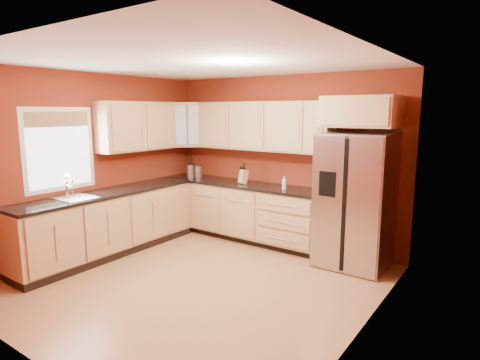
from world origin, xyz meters
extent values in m
plane|color=#AB7442|center=(0.00, 0.00, 0.00)|extent=(4.00, 4.00, 0.00)
plane|color=white|center=(0.00, 0.00, 2.60)|extent=(4.00, 4.00, 0.00)
cube|color=maroon|center=(0.00, 2.00, 1.30)|extent=(4.00, 0.04, 2.60)
cube|color=maroon|center=(0.00, -2.00, 1.30)|extent=(4.00, 0.04, 2.60)
cube|color=maroon|center=(-2.00, 0.00, 1.30)|extent=(0.04, 4.00, 2.60)
cube|color=maroon|center=(2.00, 0.00, 1.30)|extent=(0.04, 4.00, 2.60)
cube|color=tan|center=(-0.55, 1.70, 0.44)|extent=(2.90, 0.60, 0.88)
cube|color=tan|center=(-1.70, 0.00, 0.44)|extent=(0.60, 2.80, 0.88)
cube|color=black|center=(-0.55, 1.69, 0.90)|extent=(2.90, 0.62, 0.04)
cube|color=black|center=(-1.69, 0.00, 0.90)|extent=(0.62, 2.80, 0.04)
cube|color=tan|center=(-0.25, 1.83, 1.83)|extent=(2.30, 0.33, 0.75)
cube|color=tan|center=(-1.83, 0.72, 1.83)|extent=(0.33, 1.35, 0.75)
cube|color=tan|center=(-1.67, 1.67, 1.83)|extent=(0.67, 0.67, 0.75)
cube|color=tan|center=(1.35, 1.70, 2.05)|extent=(0.92, 0.60, 0.40)
cube|color=silver|center=(1.35, 1.62, 0.89)|extent=(0.90, 0.75, 1.78)
cube|color=white|center=(-1.98, -0.50, 1.55)|extent=(0.03, 0.90, 1.00)
cylinder|color=silver|center=(-1.41, 1.67, 1.02)|extent=(0.15, 0.15, 0.21)
cylinder|color=silver|center=(-1.57, 1.64, 1.03)|extent=(0.17, 0.17, 0.22)
cube|color=tan|center=(-0.49, 1.68, 1.03)|extent=(0.14, 0.13, 0.22)
cylinder|color=silver|center=(0.27, 1.64, 1.02)|extent=(0.07, 0.07, 0.19)
camera|label=1|loc=(3.09, -3.48, 2.06)|focal=30.00mm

